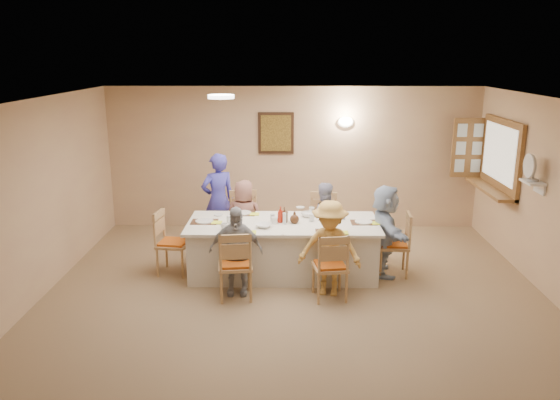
{
  "coord_description": "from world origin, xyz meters",
  "views": [
    {
      "loc": [
        -0.09,
        -5.97,
        3.03
      ],
      "look_at": [
        -0.2,
        1.4,
        1.05
      ],
      "focal_mm": 35.0,
      "sensor_mm": 36.0,
      "label": 1
    }
  ],
  "objects_px": {
    "caregiver": "(218,200)",
    "chair_front_right": "(330,265)",
    "chair_back_left": "(245,223)",
    "serving_hatch": "(501,156)",
    "chair_back_right": "(322,225)",
    "diner_right_end": "(385,230)",
    "diner_back_left": "(244,219)",
    "diner_front_left": "(236,251)",
    "diner_back_right": "(323,220)",
    "chair_left_end": "(173,242)",
    "dining_table": "(283,248)",
    "chair_front_left": "(235,263)",
    "chair_right_end": "(393,244)",
    "diner_front_right": "(330,248)",
    "desk_fan": "(532,171)",
    "condiment_ketchup": "(280,215)"
  },
  "relations": [
    {
      "from": "chair_back_right",
      "to": "diner_back_right",
      "type": "xyz_separation_m",
      "value": [
        0.0,
        -0.12,
        0.11
      ]
    },
    {
      "from": "dining_table",
      "to": "chair_back_left",
      "type": "height_order",
      "value": "chair_back_left"
    },
    {
      "from": "chair_back_right",
      "to": "diner_front_right",
      "type": "bearing_deg",
      "value": -82.54
    },
    {
      "from": "chair_back_right",
      "to": "diner_right_end",
      "type": "distance_m",
      "value": 1.16
    },
    {
      "from": "chair_back_left",
      "to": "diner_back_right",
      "type": "height_order",
      "value": "diner_back_right"
    },
    {
      "from": "desk_fan",
      "to": "dining_table",
      "type": "bearing_deg",
      "value": 175.96
    },
    {
      "from": "dining_table",
      "to": "chair_left_end",
      "type": "distance_m",
      "value": 1.55
    },
    {
      "from": "chair_front_right",
      "to": "caregiver",
      "type": "bearing_deg",
      "value": -58.1
    },
    {
      "from": "desk_fan",
      "to": "condiment_ketchup",
      "type": "height_order",
      "value": "desk_fan"
    },
    {
      "from": "diner_back_right",
      "to": "diner_right_end",
      "type": "distance_m",
      "value": 1.07
    },
    {
      "from": "chair_right_end",
      "to": "diner_front_right",
      "type": "relative_size",
      "value": 0.72
    },
    {
      "from": "chair_back_left",
      "to": "chair_front_left",
      "type": "bearing_deg",
      "value": -100.16
    },
    {
      "from": "chair_back_left",
      "to": "condiment_ketchup",
      "type": "distance_m",
      "value": 1.05
    },
    {
      "from": "caregiver",
      "to": "chair_front_right",
      "type": "bearing_deg",
      "value": 102.22
    },
    {
      "from": "chair_back_left",
      "to": "diner_right_end",
      "type": "distance_m",
      "value": 2.18
    },
    {
      "from": "chair_back_right",
      "to": "chair_left_end",
      "type": "relative_size",
      "value": 1.04
    },
    {
      "from": "diner_back_left",
      "to": "diner_front_right",
      "type": "xyz_separation_m",
      "value": [
        1.2,
        -1.36,
        0.03
      ]
    },
    {
      "from": "desk_fan",
      "to": "diner_back_left",
      "type": "bearing_deg",
      "value": 166.72
    },
    {
      "from": "diner_back_right",
      "to": "condiment_ketchup",
      "type": "xyz_separation_m",
      "value": [
        -0.64,
        -0.68,
        0.29
      ]
    },
    {
      "from": "chair_back_right",
      "to": "diner_right_end",
      "type": "bearing_deg",
      "value": -36.84
    },
    {
      "from": "dining_table",
      "to": "desk_fan",
      "type": "bearing_deg",
      "value": -4.04
    },
    {
      "from": "condiment_ketchup",
      "to": "chair_right_end",
      "type": "bearing_deg",
      "value": 0.1
    },
    {
      "from": "chair_front_left",
      "to": "chair_right_end",
      "type": "distance_m",
      "value": 2.29
    },
    {
      "from": "diner_back_right",
      "to": "chair_back_left",
      "type": "bearing_deg",
      "value": -12.34
    },
    {
      "from": "caregiver",
      "to": "chair_back_left",
      "type": "bearing_deg",
      "value": 114.11
    },
    {
      "from": "chair_back_right",
      "to": "diner_back_left",
      "type": "bearing_deg",
      "value": -166.83
    },
    {
      "from": "diner_back_right",
      "to": "diner_back_left",
      "type": "bearing_deg",
      "value": -6.63
    },
    {
      "from": "diner_back_left",
      "to": "diner_front_left",
      "type": "height_order",
      "value": "diner_back_left"
    },
    {
      "from": "desk_fan",
      "to": "chair_back_left",
      "type": "xyz_separation_m",
      "value": [
        -3.85,
        1.03,
        -1.06
      ]
    },
    {
      "from": "chair_back_left",
      "to": "diner_back_left",
      "type": "relative_size",
      "value": 0.81
    },
    {
      "from": "chair_back_left",
      "to": "serving_hatch",
      "type": "bearing_deg",
      "value": -5.55
    },
    {
      "from": "desk_fan",
      "to": "chair_back_right",
      "type": "xyz_separation_m",
      "value": [
        -2.65,
        1.03,
        -1.07
      ]
    },
    {
      "from": "diner_back_left",
      "to": "condiment_ketchup",
      "type": "distance_m",
      "value": 0.93
    },
    {
      "from": "diner_back_right",
      "to": "chair_right_end",
      "type": "bearing_deg",
      "value": 137.77
    },
    {
      "from": "diner_back_left",
      "to": "chair_front_right",
      "type": "bearing_deg",
      "value": 135.31
    },
    {
      "from": "chair_left_end",
      "to": "chair_front_right",
      "type": "bearing_deg",
      "value": -102.78
    },
    {
      "from": "serving_hatch",
      "to": "dining_table",
      "type": "height_order",
      "value": "serving_hatch"
    },
    {
      "from": "chair_right_end",
      "to": "diner_front_left",
      "type": "height_order",
      "value": "diner_front_left"
    },
    {
      "from": "desk_fan",
      "to": "chair_right_end",
      "type": "bearing_deg",
      "value": 172.32
    },
    {
      "from": "diner_back_right",
      "to": "chair_left_end",
      "type": "bearing_deg",
      "value": 10.92
    },
    {
      "from": "chair_back_left",
      "to": "diner_front_left",
      "type": "relative_size",
      "value": 0.83
    },
    {
      "from": "diner_front_right",
      "to": "desk_fan",
      "type": "bearing_deg",
      "value": 19.55
    },
    {
      "from": "serving_hatch",
      "to": "diner_back_left",
      "type": "height_order",
      "value": "serving_hatch"
    },
    {
      "from": "diner_back_left",
      "to": "dining_table",
      "type": "bearing_deg",
      "value": 137.7
    },
    {
      "from": "diner_front_left",
      "to": "diner_right_end",
      "type": "bearing_deg",
      "value": 19.36
    },
    {
      "from": "chair_back_left",
      "to": "chair_front_left",
      "type": "xyz_separation_m",
      "value": [
        -0.0,
        -1.6,
        -0.03
      ]
    },
    {
      "from": "chair_back_left",
      "to": "chair_front_right",
      "type": "distance_m",
      "value": 2.0
    },
    {
      "from": "serving_hatch",
      "to": "diner_back_right",
      "type": "relative_size",
      "value": 1.28
    },
    {
      "from": "dining_table",
      "to": "diner_back_right",
      "type": "xyz_separation_m",
      "value": [
        0.6,
        0.68,
        0.21
      ]
    },
    {
      "from": "desk_fan",
      "to": "diner_back_left",
      "type": "distance_m",
      "value": 4.07
    }
  ]
}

